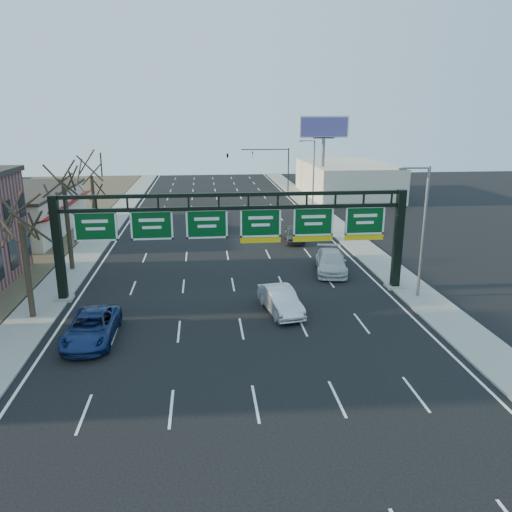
{
  "coord_description": "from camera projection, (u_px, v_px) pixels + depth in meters",
  "views": [
    {
      "loc": [
        -2.03,
        -25.17,
        12.26
      ],
      "look_at": [
        1.34,
        6.36,
        3.2
      ],
      "focal_mm": 35.0,
      "sensor_mm": 36.0,
      "label": 1
    }
  ],
  "objects": [
    {
      "name": "car_blue_suv",
      "position": [
        91.0,
        327.0,
        27.83
      ],
      "size": [
        2.67,
        5.65,
        1.56
      ],
      "primitive_type": "imported",
      "rotation": [
        0.0,
        0.0,
        -0.02
      ],
      "color": "navy",
      "rests_on": "ground"
    },
    {
      "name": "sign_gantry",
      "position": [
        236.0,
        230.0,
        34.04
      ],
      "size": [
        24.6,
        1.2,
        7.2
      ],
      "color": "black",
      "rests_on": "ground"
    },
    {
      "name": "building_right_distant",
      "position": [
        346.0,
        180.0,
        76.8
      ],
      "size": [
        12.0,
        20.0,
        5.0
      ],
      "primitive_type": "cube",
      "color": "beige",
      "rests_on": "ground"
    },
    {
      "name": "traffic_signal_mast",
      "position": [
        251.0,
        158.0,
        79.3
      ],
      "size": [
        10.16,
        0.54,
        7.0
      ],
      "color": "black",
      "rests_on": "ground"
    },
    {
      "name": "car_silver_sedan",
      "position": [
        280.0,
        300.0,
        31.79
      ],
      "size": [
        2.54,
        5.1,
        1.61
      ],
      "primitive_type": "imported",
      "rotation": [
        0.0,
        0.0,
        0.18
      ],
      "color": "silver",
      "rests_on": "ground"
    },
    {
      "name": "tree_mid",
      "position": [
        62.0,
        173.0,
        38.52
      ],
      "size": [
        3.6,
        3.6,
        9.24
      ],
      "color": "#30261A",
      "rests_on": "sidewalk_left"
    },
    {
      "name": "lane_markings",
      "position": [
        226.0,
        249.0,
        46.76
      ],
      "size": [
        21.6,
        120.0,
        0.01
      ],
      "primitive_type": "cube",
      "color": "white",
      "rests_on": "ground"
    },
    {
      "name": "sidewalk_left",
      "position": [
        86.0,
        253.0,
        45.44
      ],
      "size": [
        3.0,
        120.0,
        0.12
      ],
      "primitive_type": "cube",
      "color": "gray",
      "rests_on": "ground"
    },
    {
      "name": "tree_far",
      "position": [
        90.0,
        165.0,
        48.18
      ],
      "size": [
        3.6,
        3.6,
        8.86
      ],
      "color": "#30261A",
      "rests_on": "sidewalk_left"
    },
    {
      "name": "cream_strip",
      "position": [
        18.0,
        211.0,
        52.52
      ],
      "size": [
        10.9,
        18.4,
        4.7
      ],
      "color": "beige",
      "rests_on": "ground"
    },
    {
      "name": "billboard_right",
      "position": [
        324.0,
        137.0,
        69.69
      ],
      "size": [
        7.0,
        0.5,
        12.0
      ],
      "color": "slate",
      "rests_on": "ground"
    },
    {
      "name": "car_grey_far",
      "position": [
        294.0,
        234.0,
        49.44
      ],
      "size": [
        2.15,
        4.6,
        1.52
      ],
      "primitive_type": "imported",
      "rotation": [
        0.0,
        0.0,
        -0.08
      ],
      "color": "#393B3E",
      "rests_on": "ground"
    },
    {
      "name": "streetlight_far",
      "position": [
        313.0,
        170.0,
        65.76
      ],
      "size": [
        2.15,
        0.22,
        9.0
      ],
      "color": "slate",
      "rests_on": "sidewalk_right"
    },
    {
      "name": "streetlight_near",
      "position": [
        422.0,
        226.0,
        33.26
      ],
      "size": [
        2.15,
        0.22,
        9.0
      ],
      "color": "slate",
      "rests_on": "sidewalk_right"
    },
    {
      "name": "car_white_wagon",
      "position": [
        331.0,
        262.0,
        39.97
      ],
      "size": [
        3.31,
        6.06,
        1.66
      ],
      "primitive_type": "imported",
      "rotation": [
        0.0,
        0.0,
        -0.18
      ],
      "color": "silver",
      "rests_on": "ground"
    },
    {
      "name": "ground",
      "position": [
        244.0,
        343.0,
        27.64
      ],
      "size": [
        160.0,
        160.0,
        0.0
      ],
      "primitive_type": "plane",
      "color": "black",
      "rests_on": "ground"
    },
    {
      "name": "car_silver_distant",
      "position": [
        217.0,
        224.0,
        54.17
      ],
      "size": [
        1.87,
        4.41,
        1.42
      ],
      "primitive_type": "imported",
      "rotation": [
        0.0,
        0.0,
        -0.09
      ],
      "color": "silver",
      "rests_on": "ground"
    },
    {
      "name": "tree_gantry",
      "position": [
        18.0,
        205.0,
        29.16
      ],
      "size": [
        3.6,
        3.6,
        8.48
      ],
      "color": "#30261A",
      "rests_on": "sidewalk_left"
    },
    {
      "name": "sidewalk_right",
      "position": [
        359.0,
        245.0,
        48.06
      ],
      "size": [
        3.0,
        120.0,
        0.12
      ],
      "primitive_type": "cube",
      "color": "gray",
      "rests_on": "ground"
    }
  ]
}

